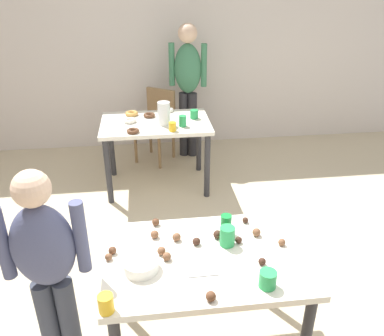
# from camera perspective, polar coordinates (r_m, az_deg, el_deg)

# --- Properties ---
(ground_plane) EXTENTS (6.40, 6.40, 0.00)m
(ground_plane) POSITION_cam_1_polar(r_m,az_deg,el_deg) (2.99, 3.42, -20.63)
(ground_plane) COLOR beige
(wall_back) EXTENTS (6.40, 0.10, 2.60)m
(wall_back) POSITION_cam_1_polar(r_m,az_deg,el_deg) (5.27, -2.65, 17.06)
(wall_back) COLOR silver
(wall_back) RESTS_ON ground_plane
(dining_table_near) EXTENTS (1.13, 0.77, 0.75)m
(dining_table_near) POSITION_cam_1_polar(r_m,az_deg,el_deg) (2.36, 1.93, -14.37)
(dining_table_near) COLOR silver
(dining_table_near) RESTS_ON ground_plane
(dining_table_far) EXTENTS (1.12, 0.73, 0.75)m
(dining_table_far) POSITION_cam_1_polar(r_m,az_deg,el_deg) (4.24, -5.17, 5.22)
(dining_table_far) COLOR silver
(dining_table_far) RESTS_ON ground_plane
(chair_far_table) EXTENTS (0.56, 0.56, 0.87)m
(chair_far_table) POSITION_cam_1_polar(r_m,az_deg,el_deg) (4.96, -4.98, 6.71)
(chair_far_table) COLOR olive
(chair_far_table) RESTS_ON ground_plane
(person_girl_near) EXTENTS (0.45, 0.21, 1.36)m
(person_girl_near) POSITION_cam_1_polar(r_m,az_deg,el_deg) (2.28, -19.89, -12.95)
(person_girl_near) COLOR #383D4C
(person_girl_near) RESTS_ON ground_plane
(person_adult_far) EXTENTS (0.45, 0.27, 1.63)m
(person_adult_far) POSITION_cam_1_polar(r_m,az_deg,el_deg) (4.88, -0.60, 12.48)
(person_adult_far) COLOR #28282D
(person_adult_far) RESTS_ON ground_plane
(mixing_bowl) EXTENTS (0.19, 0.19, 0.06)m
(mixing_bowl) POSITION_cam_1_polar(r_m,az_deg,el_deg) (2.21, -7.31, -13.51)
(mixing_bowl) COLOR white
(mixing_bowl) RESTS_ON dining_table_near
(soda_can) EXTENTS (0.07, 0.07, 0.12)m
(soda_can) POSITION_cam_1_polar(r_m,az_deg,el_deg) (2.44, 4.86, -7.97)
(soda_can) COLOR #198438
(soda_can) RESTS_ON dining_table_near
(fork_near) EXTENTS (0.17, 0.02, 0.01)m
(fork_near) POSITION_cam_1_polar(r_m,az_deg,el_deg) (2.17, 1.69, -15.01)
(fork_near) COLOR silver
(fork_near) RESTS_ON dining_table_near
(cup_near_0) EXTENTS (0.07, 0.07, 0.10)m
(cup_near_0) POSITION_cam_1_polar(r_m,az_deg,el_deg) (2.01, -12.15, -18.35)
(cup_near_0) COLOR yellow
(cup_near_0) RESTS_ON dining_table_near
(cup_near_1) EXTENTS (0.09, 0.09, 0.09)m
(cup_near_1) POSITION_cam_1_polar(r_m,az_deg,el_deg) (2.12, 10.72, -15.30)
(cup_near_1) COLOR green
(cup_near_1) RESTS_ON dining_table_near
(cup_near_2) EXTENTS (0.09, 0.09, 0.12)m
(cup_near_2) POSITION_cam_1_polar(r_m,az_deg,el_deg) (2.35, 5.04, -9.64)
(cup_near_2) COLOR green
(cup_near_2) RESTS_ON dining_table_near
(cake_ball_0) EXTENTS (0.04, 0.04, 0.04)m
(cake_ball_0) POSITION_cam_1_polar(r_m,az_deg,el_deg) (2.26, 9.95, -12.97)
(cake_ball_0) COLOR #3D2319
(cake_ball_0) RESTS_ON dining_table_near
(cake_ball_1) EXTENTS (0.04, 0.04, 0.04)m
(cake_ball_1) POSITION_cam_1_polar(r_m,az_deg,el_deg) (2.41, 12.66, -10.27)
(cake_ball_1) COLOR brown
(cake_ball_1) RESTS_ON dining_table_near
(cake_ball_2) EXTENTS (0.04, 0.04, 0.04)m
(cake_ball_2) POSITION_cam_1_polar(r_m,az_deg,el_deg) (2.39, 6.64, -10.13)
(cake_ball_2) COLOR #3D2319
(cake_ball_2) RESTS_ON dining_table_near
(cake_ball_3) EXTENTS (0.05, 0.05, 0.05)m
(cake_ball_3) POSITION_cam_1_polar(r_m,az_deg,el_deg) (2.36, 0.64, -10.41)
(cake_ball_3) COLOR #3D2319
(cake_ball_3) RESTS_ON dining_table_near
(cake_ball_4) EXTENTS (0.05, 0.05, 0.05)m
(cake_ball_4) POSITION_cam_1_polar(r_m,az_deg,el_deg) (2.34, -11.26, -11.43)
(cake_ball_4) COLOR brown
(cake_ball_4) RESTS_ON dining_table_near
(cake_ball_5) EXTENTS (0.05, 0.05, 0.05)m
(cake_ball_5) POSITION_cam_1_polar(r_m,az_deg,el_deg) (2.46, 9.17, -9.02)
(cake_ball_5) COLOR brown
(cake_ball_5) RESTS_ON dining_table_near
(cake_ball_6) EXTENTS (0.05, 0.05, 0.05)m
(cake_ball_6) POSITION_cam_1_polar(r_m,az_deg,el_deg) (2.30, -4.37, -11.67)
(cake_ball_6) COLOR brown
(cake_ball_6) RESTS_ON dining_table_near
(cake_ball_7) EXTENTS (0.05, 0.05, 0.05)m
(cake_ball_7) POSITION_cam_1_polar(r_m,az_deg,el_deg) (2.42, -5.33, -9.38)
(cake_ball_7) COLOR brown
(cake_ball_7) RESTS_ON dining_table_near
(cake_ball_8) EXTENTS (0.05, 0.05, 0.05)m
(cake_ball_8) POSITION_cam_1_polar(r_m,az_deg,el_deg) (2.39, -2.21, -9.79)
(cake_ball_8) COLOR brown
(cake_ball_8) RESTS_ON dining_table_near
(cake_ball_9) EXTENTS (0.04, 0.04, 0.04)m
(cake_ball_9) POSITION_cam_1_polar(r_m,az_deg,el_deg) (2.56, 7.61, -7.37)
(cake_ball_9) COLOR #3D2319
(cake_ball_9) RESTS_ON dining_table_near
(cake_ball_10) EXTENTS (0.05, 0.05, 0.05)m
(cake_ball_10) POSITION_cam_1_polar(r_m,az_deg,el_deg) (2.03, 2.69, -17.78)
(cake_ball_10) COLOR brown
(cake_ball_10) RESTS_ON dining_table_near
(cake_ball_11) EXTENTS (0.05, 0.05, 0.05)m
(cake_ball_11) POSITION_cam_1_polar(r_m,az_deg,el_deg) (2.53, -5.19, -7.66)
(cake_ball_11) COLOR brown
(cake_ball_11) RESTS_ON dining_table_near
(cake_ball_12) EXTENTS (0.05, 0.05, 0.05)m
(cake_ball_12) POSITION_cam_1_polar(r_m,az_deg,el_deg) (2.26, -3.60, -12.45)
(cake_ball_12) COLOR brown
(cake_ball_12) RESTS_ON dining_table_near
(cake_ball_13) EXTENTS (0.04, 0.04, 0.04)m
(cake_ball_13) POSITION_cam_1_polar(r_m,az_deg,el_deg) (2.30, -11.79, -12.29)
(cake_ball_13) COLOR brown
(cake_ball_13) RESTS_ON dining_table_near
(cake_ball_14) EXTENTS (0.05, 0.05, 0.05)m
(cake_ball_14) POSITION_cam_1_polar(r_m,az_deg,el_deg) (2.41, 3.65, -9.41)
(cake_ball_14) COLOR #3D2319
(cake_ball_14) RESTS_ON dining_table_near
(pitcher_far) EXTENTS (0.13, 0.13, 0.23)m
(pitcher_far) POSITION_cam_1_polar(r_m,az_deg,el_deg) (4.08, -4.02, 7.76)
(pitcher_far) COLOR white
(pitcher_far) RESTS_ON dining_table_far
(cup_far_0) EXTENTS (0.09, 0.09, 0.09)m
(cup_far_0) POSITION_cam_1_polar(r_m,az_deg,el_deg) (4.26, 0.31, 7.66)
(cup_far_0) COLOR green
(cup_far_0) RESTS_ON dining_table_far
(cup_far_1) EXTENTS (0.07, 0.07, 0.11)m
(cup_far_1) POSITION_cam_1_polar(r_m,az_deg,el_deg) (4.04, -1.34, 6.71)
(cup_far_1) COLOR green
(cup_far_1) RESTS_ON dining_table_far
(cup_far_2) EXTENTS (0.07, 0.07, 0.09)m
(cup_far_2) POSITION_cam_1_polar(r_m,az_deg,el_deg) (3.93, -2.80, 5.91)
(cup_far_2) COLOR yellow
(cup_far_2) RESTS_ON dining_table_far
(donut_far_0) EXTENTS (0.13, 0.13, 0.04)m
(donut_far_0) POSITION_cam_1_polar(r_m,az_deg,el_deg) (4.21, -8.84, 6.69)
(donut_far_0) COLOR white
(donut_far_0) RESTS_ON dining_table_far
(donut_far_1) EXTENTS (0.13, 0.13, 0.04)m
(donut_far_1) POSITION_cam_1_polar(r_m,az_deg,el_deg) (4.34, -6.09, 7.48)
(donut_far_1) COLOR brown
(donut_far_1) RESTS_ON dining_table_far
(donut_far_2) EXTENTS (0.12, 0.12, 0.04)m
(donut_far_2) POSITION_cam_1_polar(r_m,az_deg,el_deg) (3.93, -8.39, 5.24)
(donut_far_2) COLOR brown
(donut_far_2) RESTS_ON dining_table_far
(donut_far_3) EXTENTS (0.14, 0.14, 0.04)m
(donut_far_3) POSITION_cam_1_polar(r_m,az_deg,el_deg) (4.41, -8.58, 7.69)
(donut_far_3) COLOR gold
(donut_far_3) RESTS_ON dining_table_far
(donut_far_4) EXTENTS (0.13, 0.13, 0.04)m
(donut_far_4) POSITION_cam_1_polar(r_m,az_deg,el_deg) (4.49, -3.54, 8.26)
(donut_far_4) COLOR white
(donut_far_4) RESTS_ON dining_table_far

